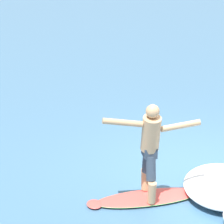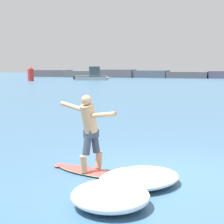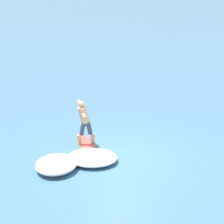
{
  "view_description": "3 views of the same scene",
  "coord_description": "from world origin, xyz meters",
  "views": [
    {
      "loc": [
        -5.79,
        -6.5,
        4.14
      ],
      "look_at": [
        -1.34,
        0.89,
        1.05
      ],
      "focal_mm": 85.0,
      "sensor_mm": 36.0,
      "label": 1
    },
    {
      "loc": [
        1.25,
        -7.46,
        2.21
      ],
      "look_at": [
        -1.36,
        0.67,
        1.15
      ],
      "focal_mm": 60.0,
      "sensor_mm": 36.0,
      "label": 2
    },
    {
      "loc": [
        8.71,
        -6.48,
        5.61
      ],
      "look_at": [
        -1.13,
        0.45,
        1.15
      ],
      "focal_mm": 60.0,
      "sensor_mm": 36.0,
      "label": 3
    }
  ],
  "objects": [
    {
      "name": "ground_plane",
      "position": [
        0.0,
        0.0,
        0.0
      ],
      "size": [
        200.0,
        200.0,
        0.0
      ],
      "primitive_type": "plane",
      "color": "#3B6282"
    },
    {
      "name": "wave_foam_at_tail",
      "position": [
        -0.32,
        -0.88,
        0.14
      ],
      "size": [
        1.99,
        2.03,
        0.28
      ],
      "color": "white",
      "rests_on": "ground"
    },
    {
      "name": "surfer",
      "position": [
        -1.48,
        -0.47,
        0.98
      ],
      "size": [
        1.42,
        0.76,
        1.58
      ],
      "color": "tan",
      "rests_on": "surfboard"
    },
    {
      "name": "rock_jetty_breakwater",
      "position": [
        -8.18,
        62.0,
        0.66
      ],
      "size": [
        61.01,
        5.15,
        1.5
      ],
      "color": "#575056",
      "rests_on": "ground"
    },
    {
      "name": "wave_foam_at_nose",
      "position": [
        -0.51,
        -2.06,
        0.18
      ],
      "size": [
        1.74,
        1.77,
        0.36
      ],
      "color": "white",
      "rests_on": "ground"
    },
    {
      "name": "surfboard",
      "position": [
        -1.49,
        -0.41,
        0.03
      ],
      "size": [
        1.89,
        1.02,
        0.2
      ],
      "color": "#D74942",
      "rests_on": "ground"
    },
    {
      "name": "channel_marker_buoy",
      "position": [
        -26.96,
        41.26,
        1.01
      ],
      "size": [
        0.88,
        0.88,
        2.21
      ],
      "color": "red",
      "rests_on": "ground"
    },
    {
      "name": "small_boat_offshore",
      "position": [
        -19.36,
        46.75,
        0.68
      ],
      "size": [
        5.59,
        3.48,
        3.0
      ],
      "color": "#A9AEB1",
      "rests_on": "ground"
    }
  ]
}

